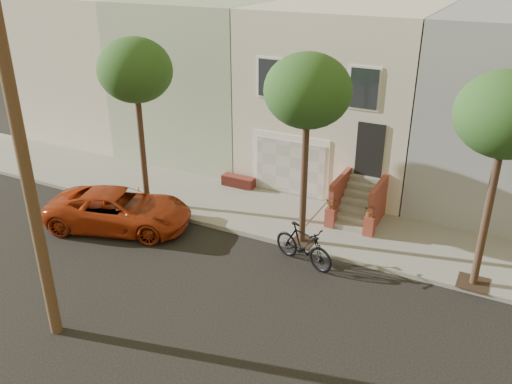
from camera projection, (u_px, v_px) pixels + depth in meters
The scene contains 8 objects.
ground at pixel (217, 297), 15.35m from camera, with size 90.00×90.00×0.00m, color black.
sidewalk at pixel (292, 219), 19.64m from camera, with size 40.00×3.70×0.15m, color gray.
house_row at pixel (348, 90), 22.88m from camera, with size 33.10×11.70×7.00m.
tree_left at pixel (135, 71), 18.60m from camera, with size 2.70×2.57×6.30m.
tree_mid at pixel (308, 92), 15.90m from camera, with size 2.70×2.57×6.30m.
tree_right at pixel (507, 116), 13.61m from camera, with size 2.70×2.57×6.30m.
pickup_truck at pixel (119, 210), 18.92m from camera, with size 2.35×5.09×1.41m, color #A43212.
motorcycle at pixel (303, 245), 16.71m from camera, with size 0.63×2.24×1.35m, color black.
Camera 1 is at (6.79, -10.77, 9.15)m, focal length 37.30 mm.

